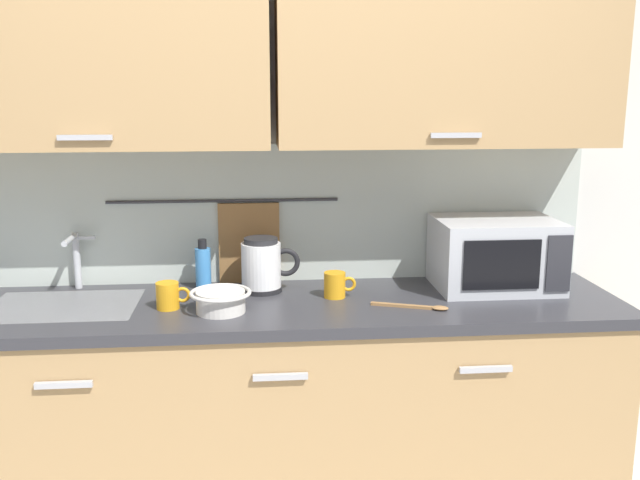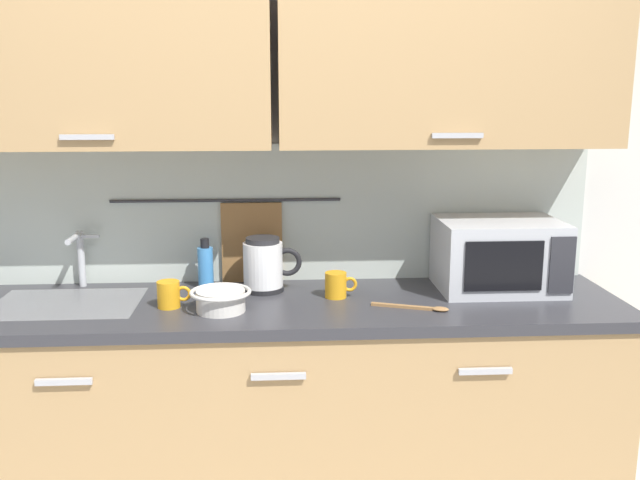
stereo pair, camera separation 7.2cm
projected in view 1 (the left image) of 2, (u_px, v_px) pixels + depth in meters
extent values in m
cube|color=tan|center=(278.00, 421.00, 2.66)|extent=(2.50, 0.60, 0.86)
cube|color=#B7B7BC|center=(64.00, 385.00, 2.23)|extent=(0.18, 0.02, 0.02)
cube|color=#B7B7BC|center=(280.00, 377.00, 2.29)|extent=(0.18, 0.02, 0.02)
cube|color=#B7B7BC|center=(486.00, 369.00, 2.35)|extent=(0.18, 0.02, 0.02)
cube|color=#333338|center=(277.00, 307.00, 2.57)|extent=(2.53, 0.63, 0.04)
cube|color=#9EA0A5|center=(64.00, 318.00, 2.52)|extent=(0.52, 0.38, 0.09)
cube|color=silver|center=(273.00, 193.00, 2.81)|extent=(3.70, 0.06, 2.50)
cube|color=beige|center=(274.00, 213.00, 2.79)|extent=(2.50, 0.01, 0.55)
cube|color=tan|center=(91.00, 47.00, 2.45)|extent=(1.24, 0.33, 0.70)
cube|color=#B7B7BC|center=(85.00, 137.00, 2.34)|extent=(0.18, 0.01, 0.02)
cube|color=tan|center=(446.00, 49.00, 2.56)|extent=(1.24, 0.33, 0.70)
cube|color=#B7B7BC|center=(456.00, 135.00, 2.45)|extent=(0.18, 0.01, 0.02)
cylinder|color=#333338|center=(223.00, 201.00, 2.75)|extent=(0.90, 0.01, 0.01)
cube|color=olive|center=(249.00, 245.00, 2.79)|extent=(0.24, 0.02, 0.34)
cylinder|color=#B2B5BA|center=(77.00, 261.00, 2.71)|extent=(0.03, 0.03, 0.22)
cylinder|color=#B2B5BA|center=(70.00, 240.00, 2.61)|extent=(0.02, 0.16, 0.02)
cube|color=#B2B5BA|center=(86.00, 238.00, 2.70)|extent=(0.07, 0.02, 0.01)
cube|color=silver|center=(495.00, 254.00, 2.72)|extent=(0.46, 0.34, 0.27)
cube|color=black|center=(502.00, 265.00, 2.54)|extent=(0.29, 0.01, 0.18)
cube|color=#2D2D33|center=(559.00, 264.00, 2.56)|extent=(0.09, 0.01, 0.21)
cylinder|color=black|center=(262.00, 289.00, 2.69)|extent=(0.16, 0.16, 0.02)
cylinder|color=white|center=(261.00, 265.00, 2.67)|extent=(0.15, 0.15, 0.17)
cylinder|color=#262628|center=(261.00, 241.00, 2.65)|extent=(0.13, 0.13, 0.02)
torus|color=black|center=(286.00, 262.00, 2.68)|extent=(0.11, 0.02, 0.11)
cylinder|color=#3F8CD8|center=(203.00, 269.00, 2.71)|extent=(0.06, 0.06, 0.16)
cylinder|color=black|center=(202.00, 244.00, 2.69)|extent=(0.03, 0.03, 0.04)
cylinder|color=orange|center=(168.00, 296.00, 2.47)|extent=(0.08, 0.08, 0.09)
torus|color=orange|center=(183.00, 295.00, 2.47)|extent=(0.06, 0.01, 0.06)
cylinder|color=silver|center=(221.00, 302.00, 2.43)|extent=(0.17, 0.17, 0.07)
torus|color=silver|center=(220.00, 293.00, 2.43)|extent=(0.21, 0.21, 0.01)
cylinder|color=orange|center=(335.00, 285.00, 2.60)|extent=(0.08, 0.08, 0.09)
torus|color=orange|center=(349.00, 284.00, 2.61)|extent=(0.06, 0.01, 0.06)
cube|color=#9E7042|center=(402.00, 306.00, 2.50)|extent=(0.21, 0.09, 0.01)
ellipsoid|color=#9E7042|center=(440.00, 308.00, 2.46)|extent=(0.07, 0.06, 0.01)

